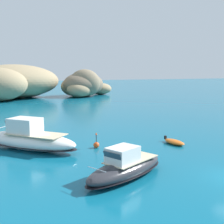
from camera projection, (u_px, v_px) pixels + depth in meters
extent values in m
ellipsoid|color=#9E8966|center=(14.00, 81.00, 77.32)|extent=(26.16, 21.50, 8.93)
ellipsoid|color=#756651|center=(27.00, 81.00, 79.70)|extent=(15.95, 14.33, 8.69)
ellipsoid|color=#9E8966|center=(27.00, 82.00, 81.62)|extent=(9.73, 9.21, 8.23)
ellipsoid|color=#756651|center=(83.00, 84.00, 83.12)|extent=(17.40, 17.75, 6.78)
ellipsoid|color=#9E8966|center=(79.00, 90.00, 79.41)|extent=(10.40, 10.45, 4.26)
ellipsoid|color=#84755B|center=(85.00, 83.00, 81.12)|extent=(11.34, 11.56, 7.68)
ellipsoid|color=#9E8966|center=(100.00, 89.00, 89.13)|extent=(8.37, 7.74, 3.52)
ellipsoid|color=#9E8966|center=(75.00, 87.00, 82.73)|extent=(11.16, 11.40, 5.55)
ellipsoid|color=#2D2D33|center=(126.00, 169.00, 19.72)|extent=(7.58, 5.04, 1.25)
ellipsoid|color=black|center=(126.00, 172.00, 19.76)|extent=(7.73, 5.14, 0.15)
cube|color=#C6B793|center=(131.00, 159.00, 20.06)|extent=(4.44, 3.37, 0.06)
cube|color=silver|center=(123.00, 154.00, 19.30)|extent=(2.50, 2.25, 1.03)
cube|color=#2D4756|center=(112.00, 156.00, 18.50)|extent=(0.81, 1.40, 0.55)
cylinder|color=silver|center=(97.00, 169.00, 17.49)|extent=(0.67, 1.41, 0.04)
ellipsoid|color=white|center=(30.00, 141.00, 26.69)|extent=(8.68, 9.13, 1.65)
ellipsoid|color=black|center=(30.00, 145.00, 26.75)|extent=(8.86, 9.31, 0.20)
cube|color=#C6B793|center=(36.00, 134.00, 26.31)|extent=(5.42, 5.61, 0.06)
cube|color=silver|center=(25.00, 125.00, 26.69)|extent=(3.34, 3.38, 1.36)
cube|color=#2D4756|center=(13.00, 123.00, 27.21)|extent=(1.60, 1.50, 0.72)
ellipsoid|color=orange|center=(174.00, 142.00, 28.75)|extent=(1.32, 2.68, 0.44)
cube|color=#9E998E|center=(174.00, 141.00, 28.74)|extent=(0.76, 1.86, 0.06)
cube|color=black|center=(165.00, 137.00, 29.94)|extent=(0.22, 0.22, 0.36)
sphere|color=#E54C19|center=(96.00, 145.00, 27.35)|extent=(0.56, 0.56, 0.56)
cylinder|color=black|center=(96.00, 140.00, 27.28)|extent=(0.06, 0.06, 1.00)
cone|color=#E54C19|center=(96.00, 134.00, 27.19)|extent=(0.20, 0.20, 0.20)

